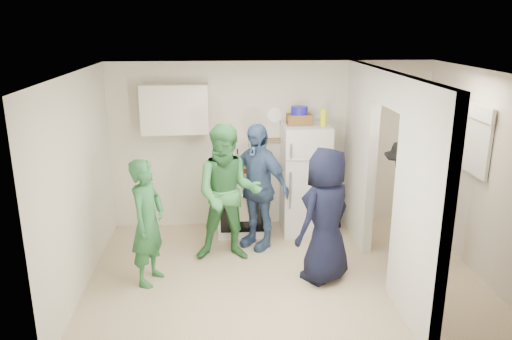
# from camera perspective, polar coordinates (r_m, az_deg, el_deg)

# --- Properties ---
(floor) EXTENTS (4.80, 4.80, 0.00)m
(floor) POSITION_cam_1_polar(r_m,az_deg,el_deg) (6.41, 3.23, -11.74)
(floor) COLOR #C4B28A
(floor) RESTS_ON ground
(wall_back) EXTENTS (4.80, 0.00, 4.80)m
(wall_back) POSITION_cam_1_polar(r_m,az_deg,el_deg) (7.55, 1.74, 2.87)
(wall_back) COLOR silver
(wall_back) RESTS_ON floor
(wall_front) EXTENTS (4.80, 0.00, 4.80)m
(wall_front) POSITION_cam_1_polar(r_m,az_deg,el_deg) (4.35, 6.36, -7.83)
(wall_front) COLOR silver
(wall_front) RESTS_ON floor
(wall_left) EXTENTS (0.00, 3.40, 3.40)m
(wall_left) POSITION_cam_1_polar(r_m,az_deg,el_deg) (6.10, -19.56, -1.48)
(wall_left) COLOR silver
(wall_left) RESTS_ON floor
(wall_right) EXTENTS (0.00, 3.40, 3.40)m
(wall_right) POSITION_cam_1_polar(r_m,az_deg,el_deg) (6.67, 24.32, -0.49)
(wall_right) COLOR silver
(wall_right) RESTS_ON floor
(ceiling) EXTENTS (4.80, 4.80, 0.00)m
(ceiling) POSITION_cam_1_polar(r_m,az_deg,el_deg) (5.67, 3.64, 11.09)
(ceiling) COLOR white
(ceiling) RESTS_ON wall_back
(partition_pier_back) EXTENTS (0.12, 1.20, 2.50)m
(partition_pier_back) POSITION_cam_1_polar(r_m,az_deg,el_deg) (7.20, 11.78, 1.85)
(partition_pier_back) COLOR silver
(partition_pier_back) RESTS_ON floor
(partition_pier_front) EXTENTS (0.12, 1.20, 2.50)m
(partition_pier_front) POSITION_cam_1_polar(r_m,az_deg,el_deg) (5.22, 18.26, -4.36)
(partition_pier_front) COLOR silver
(partition_pier_front) RESTS_ON floor
(partition_header) EXTENTS (0.12, 1.00, 0.40)m
(partition_header) POSITION_cam_1_polar(r_m,az_deg,el_deg) (5.97, 15.23, 8.90)
(partition_header) COLOR silver
(partition_header) RESTS_ON partition_pier_back
(stove) EXTENTS (0.78, 0.65, 0.93)m
(stove) POSITION_cam_1_polar(r_m,az_deg,el_deg) (7.43, -1.51, -3.70)
(stove) COLOR white
(stove) RESTS_ON floor
(upper_cabinet) EXTENTS (0.95, 0.34, 0.70)m
(upper_cabinet) POSITION_cam_1_polar(r_m,az_deg,el_deg) (7.24, -9.24, 6.92)
(upper_cabinet) COLOR silver
(upper_cabinet) RESTS_ON wall_back
(fridge) EXTENTS (0.67, 0.65, 1.62)m
(fridge) POSITION_cam_1_polar(r_m,az_deg,el_deg) (7.39, 5.61, -1.05)
(fridge) COLOR silver
(fridge) RESTS_ON floor
(wicker_basket) EXTENTS (0.35, 0.25, 0.15)m
(wicker_basket) POSITION_cam_1_polar(r_m,az_deg,el_deg) (7.20, 4.95, 5.78)
(wicker_basket) COLOR brown
(wicker_basket) RESTS_ON fridge
(blue_bowl) EXTENTS (0.24, 0.24, 0.11)m
(blue_bowl) POSITION_cam_1_polar(r_m,az_deg,el_deg) (7.18, 4.98, 6.80)
(blue_bowl) COLOR #191592
(blue_bowl) RESTS_ON wicker_basket
(yellow_cup_stack_top) EXTENTS (0.09, 0.09, 0.25)m
(yellow_cup_stack_top) POSITION_cam_1_polar(r_m,az_deg,el_deg) (7.10, 7.72, 5.96)
(yellow_cup_stack_top) COLOR #C9D511
(yellow_cup_stack_top) RESTS_ON fridge
(wall_clock) EXTENTS (0.22, 0.02, 0.22)m
(wall_clock) POSITION_cam_1_polar(r_m,az_deg,el_deg) (7.44, 2.17, 6.21)
(wall_clock) COLOR white
(wall_clock) RESTS_ON wall_back
(spice_shelf) EXTENTS (0.35, 0.08, 0.03)m
(spice_shelf) POSITION_cam_1_polar(r_m,az_deg,el_deg) (7.48, 1.79, 3.53)
(spice_shelf) COLOR olive
(spice_shelf) RESTS_ON wall_back
(nook_window) EXTENTS (0.03, 0.70, 0.80)m
(nook_window) POSITION_cam_1_polar(r_m,az_deg,el_deg) (6.74, 23.79, 3.26)
(nook_window) COLOR black
(nook_window) RESTS_ON wall_right
(nook_window_frame) EXTENTS (0.04, 0.76, 0.86)m
(nook_window_frame) POSITION_cam_1_polar(r_m,az_deg,el_deg) (6.73, 23.67, 3.26)
(nook_window_frame) COLOR white
(nook_window_frame) RESTS_ON wall_right
(nook_valance) EXTENTS (0.04, 0.82, 0.18)m
(nook_valance) POSITION_cam_1_polar(r_m,az_deg,el_deg) (6.65, 23.83, 6.19)
(nook_valance) COLOR white
(nook_valance) RESTS_ON wall_right
(yellow_cup_stack_stove) EXTENTS (0.09, 0.09, 0.25)m
(yellow_cup_stack_stove) POSITION_cam_1_polar(r_m,az_deg,el_deg) (7.03, -2.44, 0.16)
(yellow_cup_stack_stove) COLOR yellow
(yellow_cup_stack_stove) RESTS_ON stove
(red_cup) EXTENTS (0.09, 0.09, 0.12)m
(red_cup) POSITION_cam_1_polar(r_m,az_deg,el_deg) (7.09, 0.31, -0.24)
(red_cup) COLOR #AF140B
(red_cup) RESTS_ON stove
(person_green_left) EXTENTS (0.54, 0.65, 1.54)m
(person_green_left) POSITION_cam_1_polar(r_m,az_deg,el_deg) (6.05, -12.27, -5.86)
(person_green_left) COLOR #2D713A
(person_green_left) RESTS_ON floor
(person_green_center) EXTENTS (0.91, 0.73, 1.82)m
(person_green_center) POSITION_cam_1_polar(r_m,az_deg,el_deg) (6.45, -3.20, -2.73)
(person_green_center) COLOR #3D8B49
(person_green_center) RESTS_ON floor
(person_denim) EXTENTS (1.05, 1.00, 1.75)m
(person_denim) POSITION_cam_1_polar(r_m,az_deg,el_deg) (6.83, 0.10, -1.89)
(person_denim) COLOR #3D5F86
(person_denim) RESTS_ON floor
(person_navy) EXTENTS (0.96, 0.92, 1.66)m
(person_navy) POSITION_cam_1_polar(r_m,az_deg,el_deg) (6.01, 7.97, -5.19)
(person_navy) COLOR black
(person_navy) RESTS_ON floor
(person_nook) EXTENTS (1.03, 1.22, 1.64)m
(person_nook) POSITION_cam_1_polar(r_m,az_deg,el_deg) (6.70, 16.63, -3.49)
(person_nook) COLOR black
(person_nook) RESTS_ON floor
(bottle_a) EXTENTS (0.07, 0.07, 0.27)m
(bottle_a) POSITION_cam_1_polar(r_m,az_deg,el_deg) (7.34, -3.85, 0.92)
(bottle_a) COLOR brown
(bottle_a) RESTS_ON stove
(bottle_b) EXTENTS (0.07, 0.07, 0.30)m
(bottle_b) POSITION_cam_1_polar(r_m,az_deg,el_deg) (7.15, -2.96, 0.63)
(bottle_b) COLOR #24541C
(bottle_b) RESTS_ON stove
(bottle_c) EXTENTS (0.06, 0.06, 0.31)m
(bottle_c) POSITION_cam_1_polar(r_m,az_deg,el_deg) (7.39, -2.12, 1.24)
(bottle_c) COLOR #B1BBBF
(bottle_c) RESTS_ON stove
(bottle_d) EXTENTS (0.07, 0.07, 0.27)m
(bottle_d) POSITION_cam_1_polar(r_m,az_deg,el_deg) (7.22, -1.36, 0.70)
(bottle_d) COLOR maroon
(bottle_d) RESTS_ON stove
(bottle_e) EXTENTS (0.08, 0.08, 0.25)m
(bottle_e) POSITION_cam_1_polar(r_m,az_deg,el_deg) (7.44, -0.79, 1.10)
(bottle_e) COLOR silver
(bottle_e) RESTS_ON stove
(bottle_f) EXTENTS (0.07, 0.07, 0.30)m
(bottle_f) POSITION_cam_1_polar(r_m,az_deg,el_deg) (7.27, -0.25, 0.91)
(bottle_f) COLOR #133420
(bottle_f) RESTS_ON stove
(bottle_g) EXTENTS (0.07, 0.07, 0.30)m
(bottle_g) POSITION_cam_1_polar(r_m,az_deg,el_deg) (7.37, 0.28, 1.17)
(bottle_g) COLOR #A8A837
(bottle_g) RESTS_ON stove
(bottle_h) EXTENTS (0.08, 0.08, 0.32)m
(bottle_h) POSITION_cam_1_polar(r_m,az_deg,el_deg) (7.10, -3.83, 0.60)
(bottle_h) COLOR #B0B3BC
(bottle_h) RESTS_ON stove
(bottle_i) EXTENTS (0.08, 0.08, 0.26)m
(bottle_i) POSITION_cam_1_polar(r_m,az_deg,el_deg) (7.36, -1.25, 0.95)
(bottle_i) COLOR #533C0E
(bottle_i) RESTS_ON stove
(bottle_j) EXTENTS (0.06, 0.06, 0.26)m
(bottle_j) POSITION_cam_1_polar(r_m,az_deg,el_deg) (7.17, 1.04, 0.55)
(bottle_j) COLOR #22633D
(bottle_j) RESTS_ON stove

